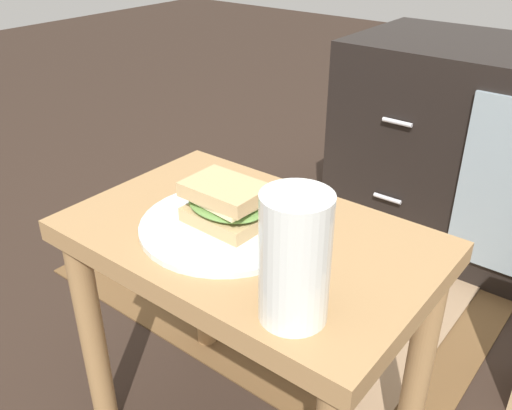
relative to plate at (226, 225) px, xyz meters
The scene contains 5 objects.
side_table 0.10m from the plate, 23.89° to the left, with size 0.56×0.36×0.46m.
area_rug 0.72m from the plate, 112.15° to the left, with size 1.05×0.82×0.01m.
plate is the anchor object (origin of this frame).
sandwich_front 0.04m from the plate, 135.00° to the left, with size 0.13×0.10×0.07m.
beer_glass 0.23m from the plate, 28.01° to the right, with size 0.08×0.08×0.16m.
Camera 1 is at (0.45, -0.56, 0.90)m, focal length 38.90 mm.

